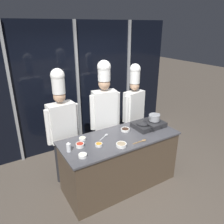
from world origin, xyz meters
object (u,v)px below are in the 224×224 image
Objects in this scene: portable_stove at (149,124)px; serving_spoon_slotted at (142,141)px; squeeze_bottle_clear at (69,147)px; prep_bowl_chili_flakes at (80,145)px; chef_head at (62,121)px; chef_line at (134,105)px; prep_bowl_soy_glaze at (125,129)px; prep_bowl_noodles at (82,138)px; stock_pot at (154,117)px; frying_pan at (143,122)px; prep_bowl_onion at (83,155)px; chef_sous at (105,108)px; prep_bowl_mushrooms at (121,145)px; serving_spoon_solid at (105,136)px; prep_bowl_carrots at (99,144)px.

serving_spoon_slotted is (-0.42, -0.35, -0.04)m from portable_stove.
squeeze_bottle_clear reaches higher than prep_bowl_chili_flakes.
chef_line is at bearing 178.45° from chef_head.
prep_bowl_chili_flakes is 0.96m from serving_spoon_slotted.
squeeze_bottle_clear is (-1.50, -0.03, 0.03)m from portable_stove.
prep_bowl_chili_flakes is 1.58m from chef_line.
prep_bowl_noodles is at bearing 173.04° from prep_bowl_soy_glaze.
squeeze_bottle_clear is (-1.62, -0.03, -0.08)m from stock_pot.
squeeze_bottle_clear is 1.03× the size of prep_bowl_soy_glaze.
chef_line is (0.01, 0.62, 0.04)m from stock_pot.
frying_pan is 1.29m from prep_bowl_onion.
chef_sous is at bearing 101.22° from serving_spoon_slotted.
stock_pot is 0.96m from prep_bowl_mushrooms.
prep_bowl_noodles is (-1.07, 0.19, -0.10)m from frying_pan.
prep_bowl_soy_glaze is 1.26× the size of prep_bowl_onion.
prep_bowl_mushrooms is (-0.90, -0.31, -0.13)m from stock_pot.
serving_spoon_solid is 0.75m from chef_head.
chef_head reaches higher than prep_bowl_noodles.
prep_bowl_noodles is (-0.75, 0.09, -0.00)m from prep_bowl_soy_glaze.
stock_pot is at bearing 18.69° from prep_bowl_mushrooms.
prep_bowl_mushrooms is 1.48× the size of prep_bowl_noodles.
portable_stove is at bearing -11.46° from prep_bowl_soy_glaze.
frying_pan is at bearing -8.19° from serving_spoon_solid.
chef_head is 1.51m from chef_line.
prep_bowl_noodles is (0.12, 0.18, -0.01)m from prep_bowl_chili_flakes.
prep_bowl_onion reaches higher than serving_spoon_slotted.
prep_bowl_chili_flakes reaches higher than prep_bowl_carrots.
prep_bowl_soy_glaze reaches higher than prep_bowl_noodles.
serving_spoon_solid is (-0.82, 0.10, -0.04)m from portable_stove.
portable_stove is at bearing -6.65° from serving_spoon_solid.
prep_bowl_noodles is (0.20, 0.45, -0.00)m from prep_bowl_onion.
prep_bowl_chili_flakes is at bearing 158.60° from serving_spoon_slotted.
serving_spoon_slotted is (0.97, -0.08, -0.02)m from prep_bowl_onion.
prep_bowl_soy_glaze is 0.08× the size of chef_head.
squeeze_bottle_clear is at bearing -178.72° from portable_stove.
stock_pot is at bearing 1.09° from frying_pan.
frying_pan is at bearing -9.86° from prep_bowl_noodles.
prep_bowl_soy_glaze is at bearing 49.12° from prep_bowl_mushrooms.
serving_spoon_solid is 0.11× the size of chef_sous.
chef_line reaches higher than prep_bowl_soy_glaze.
prep_bowl_soy_glaze is at bearing 168.54° from portable_stove.
frying_pan is at bearing 141.26° from chef_sous.
squeeze_bottle_clear is at bearing -169.89° from prep_bowl_chili_flakes.
prep_bowl_noodles is (-1.32, 0.18, -0.13)m from stock_pot.
prep_bowl_onion is 1.11× the size of prep_bowl_noodles.
prep_bowl_soy_glaze is 0.76m from prep_bowl_noodles.
prep_bowl_onion is (-0.33, -0.14, 0.00)m from prep_bowl_carrots.
chef_line is (0.57, 0.53, 0.17)m from prep_bowl_soy_glaze.
stock_pot is 1.54m from prep_bowl_onion.
squeeze_bottle_clear is 1.07m from prep_bowl_soy_glaze.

